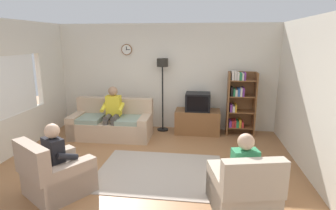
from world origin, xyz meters
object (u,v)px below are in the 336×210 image
(floor_lamp, at_px, (162,75))
(person_on_couch, at_px, (112,110))
(tv_stand, at_px, (197,122))
(person_in_left_armchair, at_px, (60,155))
(couch, at_px, (112,124))
(armchair_near_bookshelf, at_px, (243,191))
(armchair_near_window, at_px, (56,176))
(tv, at_px, (198,102))
(bookshelf, at_px, (239,101))
(person_in_right_armchair, at_px, (242,167))

(floor_lamp, height_order, person_on_couch, floor_lamp)
(tv_stand, bearing_deg, person_in_left_armchair, -123.08)
(couch, distance_m, armchair_near_bookshelf, 3.80)
(armchair_near_window, relative_size, person_in_left_armchair, 1.05)
(couch, relative_size, person_on_couch, 1.55)
(armchair_near_bookshelf, bearing_deg, couch, 136.47)
(floor_lamp, bearing_deg, tv, -7.83)
(armchair_near_window, distance_m, person_in_left_armchair, 0.33)
(couch, relative_size, bookshelf, 1.22)
(armchair_near_bookshelf, bearing_deg, armchair_near_window, 178.72)
(bookshelf, distance_m, person_on_couch, 3.06)
(couch, distance_m, bookshelf, 3.15)
(couch, height_order, person_in_left_armchair, person_in_left_armchair)
(tv, xyz_separation_m, armchair_near_window, (-2.03, -3.09, -0.52))
(person_in_left_armchair, relative_size, person_in_right_armchair, 1.00)
(floor_lamp, bearing_deg, person_in_right_armchair, -63.44)
(tv, bearing_deg, person_in_right_armchair, -77.20)
(couch, distance_m, person_on_couch, 0.41)
(person_in_left_armchair, bearing_deg, armchair_near_window, -123.08)
(armchair_near_bookshelf, height_order, person_in_left_armchair, person_in_left_armchair)
(armchair_near_bookshelf, distance_m, person_in_left_armchair, 2.72)
(tv, bearing_deg, bookshelf, 5.22)
(couch, xyz_separation_m, armchair_near_window, (0.01, -2.56, -0.02))
(bookshelf, relative_size, person_in_left_armchair, 1.41)
(tv, relative_size, person_in_right_armchair, 0.54)
(bookshelf, relative_size, person_on_couch, 1.27)
(bookshelf, distance_m, person_in_right_armchair, 3.18)
(couch, height_order, tv, tv)
(armchair_near_window, bearing_deg, tv, 56.72)
(floor_lamp, xyz_separation_m, armchair_near_window, (-1.13, -3.22, -1.16))
(person_in_right_armchair, bearing_deg, person_in_left_armchair, 178.95)
(couch, relative_size, tv, 3.19)
(tv, distance_m, person_in_left_armchair, 3.61)
(floor_lamp, height_order, person_in_right_armchair, floor_lamp)
(person_in_right_armchair, bearing_deg, couch, 137.23)
(tv_stand, relative_size, person_in_right_armchair, 0.98)
(floor_lamp, bearing_deg, tv_stand, -6.30)
(tv_stand, distance_m, bookshelf, 1.14)
(person_in_left_armchair, bearing_deg, bookshelf, 46.17)
(floor_lamp, relative_size, person_on_couch, 1.49)
(floor_lamp, distance_m, person_in_right_armchair, 3.66)
(tv, bearing_deg, person_in_left_armchair, -123.29)
(tv, distance_m, floor_lamp, 1.11)
(armchair_near_bookshelf, relative_size, person_on_couch, 0.83)
(person_in_right_armchair, bearing_deg, armchair_near_bookshelf, -77.30)
(tv, relative_size, floor_lamp, 0.32)
(tv_stand, bearing_deg, person_in_right_armchair, -77.30)
(floor_lamp, xyz_separation_m, armchair_near_bookshelf, (1.61, -3.28, -1.16))
(bookshelf, bearing_deg, tv_stand, -176.16)
(person_on_couch, bearing_deg, couch, 124.25)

